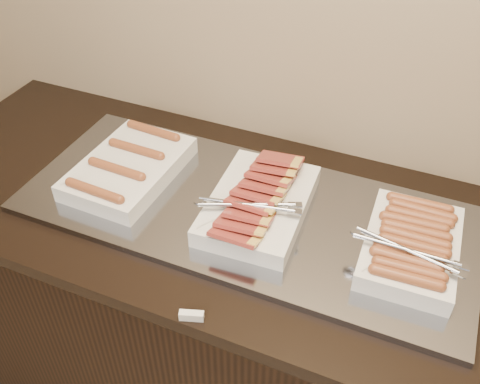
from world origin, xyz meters
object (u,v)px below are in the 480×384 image
dish_center (258,203)px  dish_right (411,245)px  counter (249,318)px  dish_left (129,167)px  warming_tray (244,210)px

dish_center → dish_right: bearing=-3.1°
dish_center → dish_right: (0.39, -0.00, 0.00)m
counter → dish_right: dish_right is taller
counter → dish_left: size_ratio=5.60×
dish_center → dish_right: size_ratio=1.18×
dish_left → dish_right: dish_right is taller
counter → warming_tray: 0.46m
warming_tray → dish_center: (0.04, -0.00, 0.04)m
dish_right → counter: bearing=177.6°
dish_right → dish_center: bearing=178.1°
warming_tray → dish_center: dish_center is taller
dish_center → dish_right: dish_center is taller
dish_center → dish_right: 0.39m
dish_left → dish_center: dish_center is taller
counter → dish_center: (0.02, -0.00, 0.50)m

